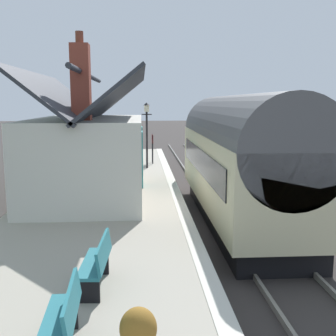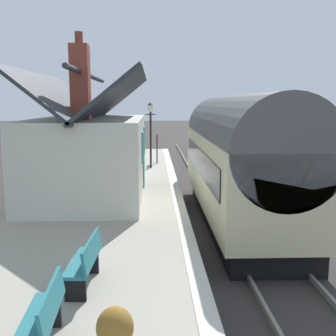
{
  "view_description": "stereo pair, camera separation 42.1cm",
  "coord_description": "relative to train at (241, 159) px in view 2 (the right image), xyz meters",
  "views": [
    {
      "loc": [
        -12.55,
        2.41,
        4.06
      ],
      "look_at": [
        1.32,
        1.5,
        1.82
      ],
      "focal_mm": 43.39,
      "sensor_mm": 36.0,
      "label": 1
    },
    {
      "loc": [
        -12.58,
        1.99,
        4.06
      ],
      "look_at": [
        1.32,
        1.5,
        1.82
      ],
      "focal_mm": 43.39,
      "sensor_mm": 36.0,
      "label": 2
    }
  ],
  "objects": [
    {
      "name": "ground_plane",
      "position": [
        -0.7,
        0.9,
        -2.22
      ],
      "size": [
        160.0,
        160.0,
        0.0
      ],
      "primitive_type": "plane",
      "color": "#383330"
    },
    {
      "name": "station_sign_board",
      "position": [
        8.6,
        2.72,
        -0.22
      ],
      "size": [
        0.96,
        0.06,
        1.57
      ],
      "color": "black",
      "rests_on": "platform"
    },
    {
      "name": "platform_edge_coping",
      "position": [
        -0.7,
        2.08,
        -1.4
      ],
      "size": [
        32.0,
        0.36,
        0.02
      ],
      "primitive_type": "cube",
      "color": "beige",
      "rests_on": "platform"
    },
    {
      "name": "lamp_post_platform",
      "position": [
        6.9,
        3.04,
        0.9
      ],
      "size": [
        0.32,
        0.5,
        3.25
      ],
      "color": "black",
      "rests_on": "platform"
    },
    {
      "name": "station_building",
      "position": [
        1.24,
        5.14,
        0.09
      ],
      "size": [
        7.67,
        3.92,
        5.36
      ],
      "color": "silver",
      "rests_on": "platform"
    },
    {
      "name": "bench_platform_end",
      "position": [
        8.41,
        4.17,
        -0.93
      ],
      "size": [
        1.41,
        0.47,
        0.88
      ],
      "color": "#26727F",
      "rests_on": "platform"
    },
    {
      "name": "planter_under_sign",
      "position": [
        10.04,
        4.93,
        -1.1
      ],
      "size": [
        0.8,
        0.32,
        0.63
      ],
      "color": "#9E5138",
      "rests_on": "platform"
    },
    {
      "name": "platform",
      "position": [
        -0.7,
        4.62,
        -1.81
      ],
      "size": [
        32.0,
        5.45,
        0.82
      ],
      "primitive_type": "cube",
      "color": "#A39B8C",
      "rests_on": "ground"
    },
    {
      "name": "planter_corner_building",
      "position": [
        10.94,
        5.8,
        -0.93
      ],
      "size": [
        0.55,
        0.55,
        0.86
      ],
      "color": "teal",
      "rests_on": "platform"
    },
    {
      "name": "bench_by_lamp",
      "position": [
        -6.4,
        4.1,
        -0.93
      ],
      "size": [
        1.42,
        0.5,
        0.88
      ],
      "color": "#26727F",
      "rests_on": "platform"
    },
    {
      "name": "planter_bench_right",
      "position": [
        6.73,
        5.08,
        -0.98
      ],
      "size": [
        0.53,
        0.53,
        0.8
      ],
      "color": "teal",
      "rests_on": "platform"
    },
    {
      "name": "train",
      "position": [
        0.0,
        0.0,
        0.0
      ],
      "size": [
        9.99,
        2.73,
        4.32
      ],
      "color": "black",
      "rests_on": "ground"
    },
    {
      "name": "bench_mid_platform",
      "position": [
        -8.29,
        4.35,
        -0.93
      ],
      "size": [
        1.42,
        0.5,
        0.88
      ],
      "color": "#26727F",
      "rests_on": "platform"
    },
    {
      "name": "planter_edge_far",
      "position": [
        -8.71,
        3.37,
        -0.95
      ],
      "size": [
        0.46,
        0.46,
        0.81
      ],
      "color": "black",
      "rests_on": "platform"
    },
    {
      "name": "rail_far",
      "position": [
        -0.7,
        0.72,
        -2.15
      ],
      "size": [
        52.0,
        0.08,
        0.14
      ],
      "primitive_type": "cube",
      "color": "gray",
      "rests_on": "ground"
    },
    {
      "name": "rail_near",
      "position": [
        -0.7,
        -0.72,
        -2.15
      ],
      "size": [
        52.0,
        0.08,
        0.14
      ],
      "primitive_type": "cube",
      "color": "gray",
      "rests_on": "ground"
    }
  ]
}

